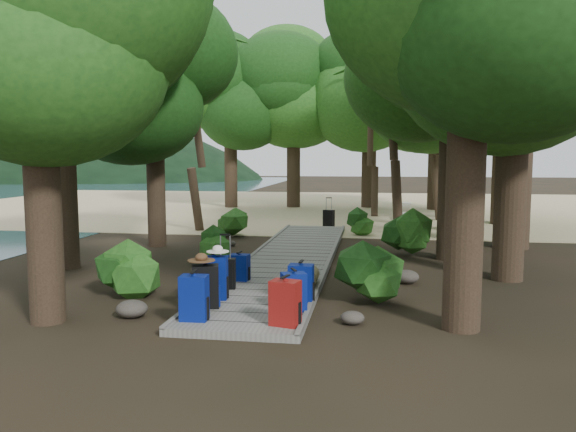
% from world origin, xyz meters
% --- Properties ---
extents(ground, '(120.00, 120.00, 0.00)m').
position_xyz_m(ground, '(0.00, 0.00, 0.00)').
color(ground, black).
rests_on(ground, ground).
extents(sand_beach, '(40.00, 22.00, 0.02)m').
position_xyz_m(sand_beach, '(0.00, 16.00, 0.01)').
color(sand_beach, '#C0B582').
rests_on(sand_beach, ground).
extents(distant_hill, '(32.00, 16.00, 12.00)m').
position_xyz_m(distant_hill, '(-40.00, 48.00, 0.00)').
color(distant_hill, black).
rests_on(distant_hill, ground).
extents(boardwalk, '(2.00, 12.00, 0.12)m').
position_xyz_m(boardwalk, '(0.00, 1.00, 0.06)').
color(boardwalk, slate).
rests_on(boardwalk, ground).
extents(backpack_left_a, '(0.41, 0.30, 0.74)m').
position_xyz_m(backpack_left_a, '(-0.64, -4.51, 0.49)').
color(backpack_left_a, navy).
rests_on(backpack_left_a, boardwalk).
extents(backpack_left_b, '(0.48, 0.40, 0.76)m').
position_xyz_m(backpack_left_b, '(-0.68, -3.80, 0.50)').
color(backpack_left_b, black).
rests_on(backpack_left_b, boardwalk).
extents(backpack_left_c, '(0.47, 0.36, 0.81)m').
position_xyz_m(backpack_left_c, '(-0.70, -3.24, 0.52)').
color(backpack_left_c, navy).
rests_on(backpack_left_c, boardwalk).
extents(backpack_left_d, '(0.40, 0.31, 0.57)m').
position_xyz_m(backpack_left_d, '(-0.62, -1.79, 0.40)').
color(backpack_left_d, navy).
rests_on(backpack_left_d, boardwalk).
extents(backpack_right_a, '(0.46, 0.38, 0.72)m').
position_xyz_m(backpack_right_a, '(0.72, -4.56, 0.48)').
color(backpack_right_a, maroon).
rests_on(backpack_right_a, boardwalk).
extents(backpack_right_b, '(0.45, 0.39, 0.67)m').
position_xyz_m(backpack_right_b, '(0.74, -3.81, 0.46)').
color(backpack_right_b, navy).
rests_on(backpack_right_b, boardwalk).
extents(backpack_right_c, '(0.41, 0.30, 0.69)m').
position_xyz_m(backpack_right_c, '(0.78, -3.20, 0.47)').
color(backpack_right_c, navy).
rests_on(backpack_right_c, boardwalk).
extents(backpack_right_d, '(0.42, 0.32, 0.60)m').
position_xyz_m(backpack_right_d, '(0.74, -2.90, 0.42)').
color(backpack_right_d, '#3B3F1A').
rests_on(backpack_right_d, boardwalk).
extents(duffel_right_khaki, '(0.36, 0.54, 0.36)m').
position_xyz_m(duffel_right_khaki, '(0.78, -2.06, 0.30)').
color(duffel_right_khaki, olive).
rests_on(duffel_right_khaki, boardwalk).
extents(suitcase_on_boardwalk, '(0.39, 0.25, 0.56)m').
position_xyz_m(suitcase_on_boardwalk, '(-0.70, -2.50, 0.40)').
color(suitcase_on_boardwalk, black).
rests_on(suitcase_on_boardwalk, boardwalk).
extents(lone_suitcase_on_sand, '(0.43, 0.33, 0.60)m').
position_xyz_m(lone_suitcase_on_sand, '(0.39, 7.73, 0.32)').
color(lone_suitcase_on_sand, black).
rests_on(lone_suitcase_on_sand, sand_beach).
extents(hat_brown, '(0.44, 0.44, 0.13)m').
position_xyz_m(hat_brown, '(-0.74, -3.83, 0.95)').
color(hat_brown, '#51351E').
rests_on(hat_brown, backpack_left_b).
extents(hat_white, '(0.38, 0.38, 0.13)m').
position_xyz_m(hat_white, '(-0.64, -3.22, 0.99)').
color(hat_white, silver).
rests_on(hat_white, backpack_left_c).
extents(kayak, '(1.57, 3.25, 0.32)m').
position_xyz_m(kayak, '(-3.65, 9.66, 0.18)').
color(kayak, '#B1380F').
rests_on(kayak, sand_beach).
extents(sun_lounger, '(0.67, 2.00, 0.64)m').
position_xyz_m(sun_lounger, '(3.19, 10.64, 0.34)').
color(sun_lounger, silver).
rests_on(sun_lounger, sand_beach).
extents(tree_right_a, '(4.75, 4.75, 7.91)m').
position_xyz_m(tree_right_a, '(3.25, -3.98, 3.96)').
color(tree_right_a, black).
rests_on(tree_right_a, ground).
extents(tree_right_b, '(4.99, 4.99, 8.91)m').
position_xyz_m(tree_right_b, '(4.70, -0.41, 4.45)').
color(tree_right_b, black).
rests_on(tree_right_b, ground).
extents(tree_right_c, '(5.04, 5.04, 8.73)m').
position_xyz_m(tree_right_c, '(3.82, 1.81, 4.36)').
color(tree_right_c, black).
rests_on(tree_right_c, ground).
extents(tree_right_d, '(6.53, 6.53, 11.98)m').
position_xyz_m(tree_right_d, '(5.81, 3.82, 5.99)').
color(tree_right_d, black).
rests_on(tree_right_d, ground).
extents(tree_right_e, '(4.82, 4.82, 8.67)m').
position_xyz_m(tree_right_e, '(4.58, 7.32, 4.33)').
color(tree_right_e, black).
rests_on(tree_right_e, ground).
extents(tree_right_f, '(5.88, 5.88, 10.51)m').
position_xyz_m(tree_right_f, '(6.69, 9.51, 5.25)').
color(tree_right_f, black).
rests_on(tree_right_f, ground).
extents(tree_left_a, '(4.52, 4.52, 7.53)m').
position_xyz_m(tree_left_a, '(-2.97, -4.55, 3.76)').
color(tree_left_a, black).
rests_on(tree_left_a, ground).
extents(tree_left_b, '(5.03, 5.03, 9.06)m').
position_xyz_m(tree_left_b, '(-4.98, -0.60, 4.53)').
color(tree_left_b, black).
rests_on(tree_left_b, ground).
extents(tree_left_c, '(4.21, 4.21, 7.31)m').
position_xyz_m(tree_left_c, '(-4.09, 2.72, 3.66)').
color(tree_left_c, black).
rests_on(tree_left_c, ground).
extents(tree_back_a, '(5.51, 5.51, 9.54)m').
position_xyz_m(tree_back_a, '(-1.98, 15.39, 4.77)').
color(tree_back_a, black).
rests_on(tree_back_a, ground).
extents(tree_back_b, '(5.65, 5.65, 10.09)m').
position_xyz_m(tree_back_b, '(1.73, 15.88, 5.04)').
color(tree_back_b, black).
rests_on(tree_back_b, ground).
extents(tree_back_c, '(5.13, 5.13, 9.23)m').
position_xyz_m(tree_back_c, '(4.83, 15.08, 4.61)').
color(tree_back_c, black).
rests_on(tree_back_c, ground).
extents(tree_back_d, '(5.41, 5.41, 9.02)m').
position_xyz_m(tree_back_d, '(-5.03, 14.82, 4.51)').
color(tree_back_d, black).
rests_on(tree_back_d, ground).
extents(palm_right_a, '(4.24, 4.24, 7.23)m').
position_xyz_m(palm_right_a, '(2.91, 6.16, 3.61)').
color(palm_right_a, '#134513').
rests_on(palm_right_a, ground).
extents(palm_right_b, '(3.99, 3.99, 7.70)m').
position_xyz_m(palm_right_b, '(4.55, 10.72, 3.85)').
color(palm_right_b, '#134513').
rests_on(palm_right_b, ground).
extents(palm_right_c, '(3.97, 3.97, 6.32)m').
position_xyz_m(palm_right_c, '(2.24, 11.80, 3.16)').
color(palm_right_c, '#134513').
rests_on(palm_right_c, ground).
extents(palm_left_a, '(4.08, 4.08, 6.49)m').
position_xyz_m(palm_left_a, '(-4.14, 6.01, 3.25)').
color(palm_left_a, '#134513').
rests_on(palm_left_a, ground).
extents(rock_left_a, '(0.50, 0.45, 0.28)m').
position_xyz_m(rock_left_a, '(-1.79, -4.13, 0.14)').
color(rock_left_a, '#4C473F').
rests_on(rock_left_a, ground).
extents(rock_left_b, '(0.36, 0.33, 0.20)m').
position_xyz_m(rock_left_b, '(-2.75, -1.89, 0.10)').
color(rock_left_b, '#4C473F').
rests_on(rock_left_b, ground).
extents(rock_left_c, '(0.47, 0.42, 0.26)m').
position_xyz_m(rock_left_c, '(-1.96, 0.76, 0.13)').
color(rock_left_c, '#4C473F').
rests_on(rock_left_c, ground).
extents(rock_left_d, '(0.30, 0.27, 0.16)m').
position_xyz_m(rock_left_d, '(-2.02, 2.99, 0.08)').
color(rock_left_d, '#4C473F').
rests_on(rock_left_d, ground).
extents(rock_right_a, '(0.36, 0.33, 0.20)m').
position_xyz_m(rock_right_a, '(1.66, -3.98, 0.10)').
color(rock_right_a, '#4C473F').
rests_on(rock_right_a, ground).
extents(rock_right_b, '(0.50, 0.45, 0.27)m').
position_xyz_m(rock_right_b, '(2.63, -1.06, 0.14)').
color(rock_right_b, '#4C473F').
rests_on(rock_right_b, ground).
extents(rock_right_c, '(0.32, 0.29, 0.18)m').
position_xyz_m(rock_right_c, '(1.35, 1.28, 0.09)').
color(rock_right_c, '#4C473F').
rests_on(rock_right_c, ground).
extents(rock_right_d, '(0.60, 0.54, 0.33)m').
position_xyz_m(rock_right_d, '(2.95, 4.39, 0.16)').
color(rock_right_d, '#4C473F').
rests_on(rock_right_d, ground).
extents(shrub_left_a, '(1.09, 1.09, 0.98)m').
position_xyz_m(shrub_left_a, '(-2.45, -2.68, 0.49)').
color(shrub_left_a, '#1C4916').
rests_on(shrub_left_a, ground).
extents(shrub_left_b, '(0.94, 0.94, 0.85)m').
position_xyz_m(shrub_left_b, '(-1.96, 0.70, 0.42)').
color(shrub_left_b, '#1C4916').
rests_on(shrub_left_b, ground).
extents(shrub_left_c, '(1.03, 1.03, 0.93)m').
position_xyz_m(shrub_left_c, '(-2.54, 4.98, 0.46)').
color(shrub_left_c, '#1C4916').
rests_on(shrub_left_c, ground).
extents(shrub_right_a, '(1.11, 1.11, 1.00)m').
position_xyz_m(shrub_right_a, '(1.92, -2.62, 0.50)').
color(shrub_right_a, '#1C4916').
rests_on(shrub_right_a, ground).
extents(shrub_right_b, '(1.26, 1.26, 1.13)m').
position_xyz_m(shrub_right_b, '(2.77, 2.21, 0.57)').
color(shrub_right_b, '#1C4916').
rests_on(shrub_right_b, ground).
extents(shrub_right_c, '(0.85, 0.85, 0.77)m').
position_xyz_m(shrub_right_c, '(1.64, 5.72, 0.38)').
color(shrub_right_c, '#1C4916').
rests_on(shrub_right_c, ground).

